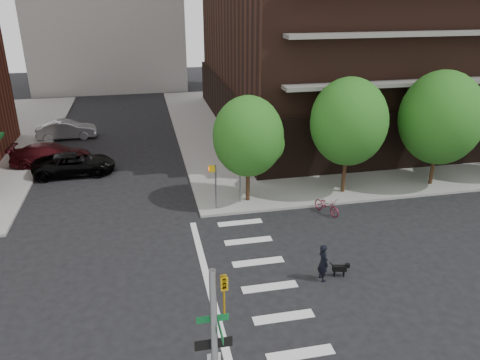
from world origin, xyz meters
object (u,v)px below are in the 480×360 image
object	(u,v)px
parked_car_maroon	(52,155)
parked_car_silver	(67,130)
scooter	(327,205)
dog_walker	(323,262)
parked_car_black	(74,164)

from	to	relation	value
parked_car_maroon	parked_car_silver	size ratio (longest dim) A/B	1.17
parked_car_maroon	parked_car_silver	xyz separation A→B (m)	(0.22, 6.55, -0.02)
parked_car_silver	scooter	xyz separation A→B (m)	(15.99, -17.80, -0.30)
parked_car_maroon	scooter	xyz separation A→B (m)	(16.20, -11.25, -0.32)
parked_car_maroon	dog_walker	xyz separation A→B (m)	(13.57, -17.31, 0.05)
parked_car_black	parked_car_maroon	size ratio (longest dim) A/B	0.96
parked_car_silver	dog_walker	distance (m)	27.35
parked_car_black	parked_car_silver	world-z (taller)	parked_car_silver
parked_car_maroon	parked_car_silver	world-z (taller)	parked_car_maroon
parked_car_silver	scooter	world-z (taller)	parked_car_silver
parked_car_black	parked_car_maroon	world-z (taller)	parked_car_maroon
dog_walker	parked_car_maroon	bearing A→B (deg)	30.54
parked_car_silver	dog_walker	world-z (taller)	dog_walker
parked_car_silver	scooter	size ratio (longest dim) A/B	2.60
scooter	parked_car_silver	bearing A→B (deg)	107.73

